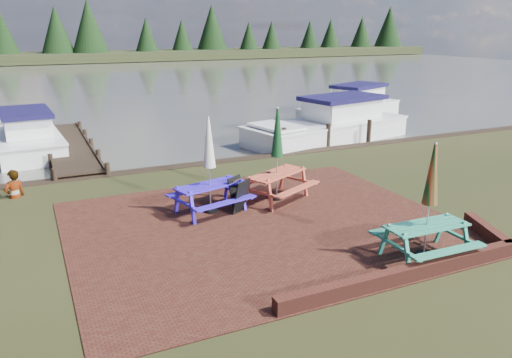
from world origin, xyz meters
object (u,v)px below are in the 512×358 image
object	(u,v)px
chalkboard	(239,195)
person	(11,171)
boat_near	(330,127)
picnic_table_red	(277,169)
boat_far	(352,109)
picnic_table_blue	(210,180)
boat_jetty	(27,137)
jetty	(69,146)
picnic_table_teal	(428,219)

from	to	relation	value
chalkboard	person	distance (m)	6.43
boat_near	person	bearing A→B (deg)	92.47
picnic_table_red	boat_far	world-z (taller)	picnic_table_red
boat_far	person	xyz separation A→B (m)	(-16.26, -6.96, 0.39)
picnic_table_red	picnic_table_blue	distance (m)	1.99
person	picnic_table_red	bearing A→B (deg)	129.22
picnic_table_blue	boat_jetty	distance (m)	10.84
picnic_table_blue	jetty	world-z (taller)	picnic_table_blue
picnic_table_teal	picnic_table_red	xyz separation A→B (m)	(-1.14, 4.51, 0.04)
picnic_table_red	boat_jetty	distance (m)	11.62
picnic_table_teal	boat_jetty	xyz separation A→B (m)	(-7.26, 14.38, -0.48)
jetty	person	bearing A→B (deg)	-109.34
picnic_table_red	boat_near	world-z (taller)	picnic_table_red
picnic_table_blue	chalkboard	xyz separation A→B (m)	(0.69, -0.26, -0.41)
picnic_table_teal	chalkboard	distance (m)	4.78
picnic_table_blue	boat_near	distance (m)	10.32
chalkboard	boat_near	size ratio (longest dim) A/B	0.11
picnic_table_blue	boat_near	bearing A→B (deg)	26.07
picnic_table_teal	picnic_table_red	size ratio (longest dim) A/B	0.95
picnic_table_red	jetty	world-z (taller)	picnic_table_red
boat_far	person	size ratio (longest dim) A/B	4.34
picnic_table_teal	person	world-z (taller)	picnic_table_teal
picnic_table_teal	jetty	distance (m)	14.47
chalkboard	picnic_table_blue	bearing A→B (deg)	126.00
chalkboard	jetty	bearing A→B (deg)	77.17
picnic_table_blue	chalkboard	distance (m)	0.84
picnic_table_red	person	size ratio (longest dim) A/B	1.61
boat_jetty	picnic_table_blue	bearing A→B (deg)	-71.14
boat_far	person	world-z (taller)	boat_far
chalkboard	boat_near	distance (m)	9.97
picnic_table_red	jetty	bearing A→B (deg)	92.21
picnic_table_teal	boat_far	size ratio (longest dim) A/B	0.35
jetty	person	xyz separation A→B (m)	(-1.93, -5.49, 0.68)
picnic_table_blue	boat_jetty	xyz separation A→B (m)	(-4.13, 10.01, -0.49)
boat_near	jetty	bearing A→B (deg)	65.95
picnic_table_blue	boat_far	distance (m)	15.58
picnic_table_teal	boat_jetty	size ratio (longest dim) A/B	0.36
picnic_table_teal	jetty	xyz separation A→B (m)	(-5.80, 13.23, -0.74)
picnic_table_blue	person	bearing A→B (deg)	129.82
jetty	boat_far	size ratio (longest dim) A/B	1.32
picnic_table_red	picnic_table_blue	xyz separation A→B (m)	(-1.99, -0.14, -0.03)
boat_near	chalkboard	bearing A→B (deg)	121.60
boat_jetty	person	bearing A→B (deg)	-97.65
picnic_table_red	chalkboard	xyz separation A→B (m)	(-1.30, -0.41, -0.44)
boat_jetty	person	size ratio (longest dim) A/B	4.23
picnic_table_teal	picnic_table_red	bearing A→B (deg)	105.57
boat_jetty	chalkboard	bearing A→B (deg)	-68.44
chalkboard	person	xyz separation A→B (m)	(-5.29, 3.64, 0.33)
chalkboard	boat_jetty	size ratio (longest dim) A/B	0.13
picnic_table_teal	boat_far	xyz separation A→B (m)	(8.53, 14.70, -0.44)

